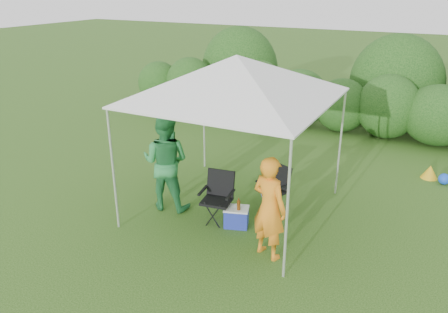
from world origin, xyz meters
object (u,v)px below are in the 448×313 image
at_px(chair_left, 218,193).
at_px(woman, 166,162).
at_px(canopy, 236,77).
at_px(cooler, 236,217).
at_px(man, 269,208).
at_px(chair_right, 276,185).

distance_m(chair_left, woman, 1.13).
distance_m(canopy, cooler, 2.37).
height_order(chair_left, man, man).
relative_size(chair_right, chair_left, 0.93).
height_order(chair_left, cooler, chair_left).
height_order(man, cooler, man).
bearing_deg(chair_left, cooler, -20.07).
bearing_deg(canopy, woman, -157.06).
xyz_separation_m(chair_right, man, (0.45, -1.49, 0.35)).
height_order(man, woman, woman).
bearing_deg(cooler, chair_right, 51.74).
bearing_deg(woman, man, 154.42).
bearing_deg(woman, chair_right, -164.38).
relative_size(man, woman, 0.90).
distance_m(chair_right, cooler, 1.04).
bearing_deg(man, canopy, -26.49).
bearing_deg(chair_right, man, -49.28).
relative_size(woman, cooler, 3.69).
relative_size(chair_left, woman, 0.49).
distance_m(canopy, woman, 2.00).
bearing_deg(man, woman, 3.64).
bearing_deg(chair_right, canopy, -124.61).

